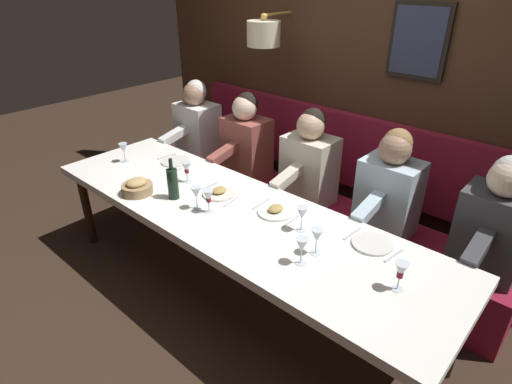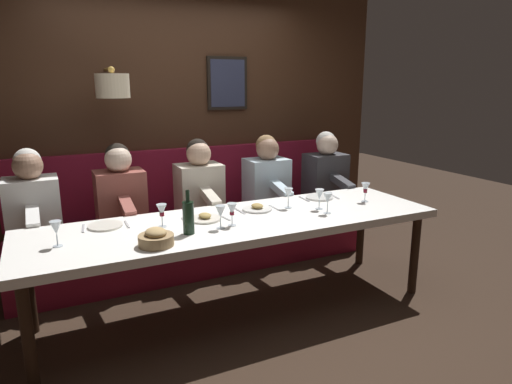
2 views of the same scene
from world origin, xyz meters
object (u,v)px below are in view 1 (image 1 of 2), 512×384
at_px(dining_table, 232,217).
at_px(wine_glass_0, 302,246).
at_px(diner_middle, 309,160).
at_px(wine_glass_7, 208,197).
at_px(diner_farthest, 197,123).
at_px(wine_glass_1, 186,168).
at_px(wine_glass_5, 302,214).
at_px(wine_glass_6, 196,193).
at_px(wine_glass_2, 401,271).
at_px(bread_bowl, 137,187).
at_px(diner_near, 389,187).
at_px(wine_glass_4, 123,149).
at_px(diner_far, 246,139).
at_px(diner_nearest, 495,222).
at_px(wine_glass_3, 317,236).
at_px(wine_bottle, 173,183).

xyz_separation_m(dining_table, wine_glass_0, (-0.15, -0.69, 0.17)).
xyz_separation_m(diner_middle, wine_glass_7, (-1.00, 0.10, 0.04)).
height_order(diner_farthest, wine_glass_1, diner_farthest).
relative_size(wine_glass_5, wine_glass_6, 1.00).
xyz_separation_m(wine_glass_2, bread_bowl, (-0.28, 1.86, -0.07)).
height_order(diner_near, wine_glass_1, diner_near).
bearing_deg(dining_table, diner_farthest, 57.21).
bearing_deg(wine_glass_5, bread_bowl, 108.68).
relative_size(diner_middle, bread_bowl, 3.60).
distance_m(wine_glass_4, wine_glass_7, 1.14).
bearing_deg(wine_glass_6, wine_glass_1, 59.15).
bearing_deg(diner_far, wine_glass_4, 149.60).
xyz_separation_m(diner_middle, wine_glass_0, (-1.04, -0.69, 0.04)).
xyz_separation_m(diner_nearest, wine_glass_0, (-1.04, 0.69, 0.04)).
height_order(diner_farthest, wine_glass_6, diner_farthest).
bearing_deg(wine_glass_3, wine_glass_6, 97.31).
xyz_separation_m(diner_near, wine_glass_3, (-0.91, -0.00, 0.04)).
height_order(diner_nearest, wine_glass_5, diner_nearest).
relative_size(dining_table, wine_glass_1, 18.80).
bearing_deg(diner_nearest, diner_far, 90.00).
bearing_deg(diner_near, wine_glass_1, 123.11).
relative_size(diner_middle, wine_glass_4, 4.82).
xyz_separation_m(wine_glass_1, wine_glass_7, (-0.19, -0.45, 0.00)).
distance_m(diner_nearest, wine_glass_6, 1.88).
xyz_separation_m(wine_glass_5, wine_glass_6, (-0.25, 0.68, 0.00)).
bearing_deg(diner_far, diner_middle, -90.00).
bearing_deg(diner_nearest, dining_table, 122.61).
bearing_deg(bread_bowl, wine_glass_1, -20.05).
bearing_deg(wine_glass_5, diner_middle, 32.60).
xyz_separation_m(dining_table, wine_glass_2, (0.00, -1.18, 0.17)).
bearing_deg(wine_bottle, wine_glass_7, -84.08).
height_order(wine_glass_2, wine_bottle, wine_bottle).
bearing_deg(bread_bowl, wine_glass_5, -71.32).
bearing_deg(diner_far, diner_near, -90.00).
relative_size(diner_far, diner_farthest, 1.00).
distance_m(diner_nearest, wine_bottle, 2.08).
distance_m(diner_nearest, wine_glass_0, 1.25).
bearing_deg(wine_glass_4, wine_glass_2, -89.21).
xyz_separation_m(wine_glass_4, wine_glass_5, (0.14, -1.72, 0.00)).
bearing_deg(wine_glass_7, wine_bottle, 95.92).
distance_m(diner_farthest, bread_bowl, 1.35).
xyz_separation_m(wine_glass_4, wine_glass_6, (-0.11, -1.04, 0.00)).
distance_m(wine_glass_6, wine_bottle, 0.23).
xyz_separation_m(wine_glass_4, wine_bottle, (-0.12, -0.81, -0.00)).
height_order(wine_glass_4, wine_glass_5, same).
xyz_separation_m(wine_glass_3, wine_glass_7, (-0.09, 0.79, -0.00)).
xyz_separation_m(diner_farthest, wine_glass_4, (-0.91, -0.14, 0.04)).
bearing_deg(wine_glass_1, wine_glass_0, -100.42).
bearing_deg(wine_glass_0, wine_glass_4, 86.32).
xyz_separation_m(diner_near, diner_far, (0.00, 1.39, 0.00)).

